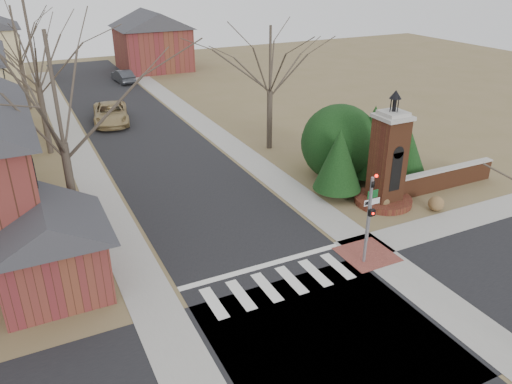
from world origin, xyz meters
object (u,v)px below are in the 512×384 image
pickup_truck (111,114)px  distant_car (123,76)px  sign_post (371,206)px  brick_gate_monument (387,168)px  traffic_signal_pole (369,212)px

pickup_truck → distant_car: pickup_truck is taller
sign_post → distant_car: 40.29m
sign_post → pickup_truck: (-7.19, 25.27, -1.12)m
sign_post → pickup_truck: sign_post is taller
brick_gate_monument → traffic_signal_pole: bearing=-136.8°
traffic_signal_pole → distant_car: traffic_signal_pole is taller
pickup_truck → sign_post: bearing=-64.6°
traffic_signal_pole → sign_post: bearing=47.6°
traffic_signal_pole → pickup_truck: size_ratio=0.76×
traffic_signal_pole → brick_gate_monument: (4.70, 4.42, -0.42)m
sign_post → distant_car: size_ratio=0.63×
traffic_signal_pole → distant_car: 41.66m
traffic_signal_pole → sign_post: (1.29, 1.41, -0.64)m
traffic_signal_pole → brick_gate_monument: 6.47m
brick_gate_monument → pickup_truck: bearing=115.5°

